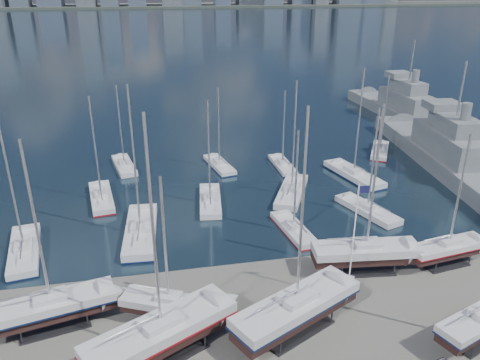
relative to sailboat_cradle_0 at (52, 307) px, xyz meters
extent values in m
plane|color=#605E59|center=(22.06, -3.63, -2.10)|extent=(1400.00, 1400.00, 0.00)
cube|color=#182C38|center=(22.06, 306.37, -2.25)|extent=(1400.00, 600.00, 0.40)
cube|color=#2D332D|center=(22.06, 566.37, -1.00)|extent=(1400.00, 80.00, 2.20)
cube|color=#2D2D33|center=(0.00, 0.00, -2.02)|extent=(6.03, 3.74, 0.16)
cube|color=black|center=(0.00, 0.00, -0.49)|extent=(10.46, 4.62, 0.81)
cube|color=#B9B9BE|center=(0.00, 0.00, 0.32)|extent=(10.56, 5.04, 0.81)
cube|color=#0C183C|center=(0.00, 0.00, -0.05)|extent=(10.66, 5.09, 0.16)
cube|color=#B9B9BE|center=(0.00, 0.00, 0.98)|extent=(2.86, 2.23, 0.50)
cylinder|color=#B2B2B7|center=(0.00, 0.00, 7.60)|extent=(0.22, 0.22, 13.74)
cube|color=#2D2D33|center=(8.76, -5.14, -2.02)|extent=(7.28, 5.77, 0.16)
cube|color=black|center=(8.76, -5.14, -0.42)|extent=(12.00, 8.14, 0.96)
cube|color=#B9B9BE|center=(8.76, -5.14, 0.55)|extent=(12.24, 8.59, 0.96)
cube|color=maroon|center=(8.76, -5.14, 0.10)|extent=(12.36, 8.68, 0.19)
cube|color=#B9B9BE|center=(8.76, -5.14, 1.28)|extent=(3.61, 3.19, 0.50)
cylinder|color=#B2B2B7|center=(8.76, -5.14, 9.16)|extent=(0.22, 0.22, 16.27)
cube|color=#2D2D33|center=(9.54, -1.48, -2.02)|extent=(4.94, 3.79, 0.16)
cube|color=black|center=(9.54, -1.48, -0.57)|extent=(8.22, 5.27, 0.65)
cube|color=#B9B9BE|center=(9.54, -1.48, 0.08)|extent=(8.36, 5.58, 0.65)
cube|color=#B9B9BE|center=(9.54, -1.48, 0.66)|extent=(2.43, 2.12, 0.50)
cylinder|color=#B2B2B7|center=(9.54, -1.48, 5.92)|extent=(0.22, 0.22, 11.03)
cube|color=#2D2D33|center=(19.73, -4.33, -2.02)|extent=(7.15, 5.58, 0.16)
cube|color=black|center=(19.73, -4.33, -0.43)|extent=(11.83, 7.83, 0.95)
cube|color=#B9B9BE|center=(19.73, -4.33, 0.52)|extent=(12.05, 8.27, 0.95)
cube|color=#0C183C|center=(19.73, -4.33, 0.08)|extent=(12.17, 8.35, 0.19)
cube|color=#B9B9BE|center=(19.73, -4.33, 1.24)|extent=(3.53, 3.10, 0.50)
cylinder|color=#B2B2B7|center=(19.73, -4.33, 8.97)|extent=(0.22, 0.22, 15.96)
cube|color=#2D2D33|center=(29.17, 2.70, -2.02)|extent=(6.05, 3.29, 0.16)
cube|color=black|center=(29.17, 2.70, -0.48)|extent=(10.74, 3.68, 0.84)
cube|color=#B9B9BE|center=(29.17, 2.70, 0.36)|extent=(10.79, 4.12, 0.84)
cube|color=#B9B9BE|center=(29.17, 2.70, 1.03)|extent=(2.82, 2.06, 0.50)
cylinder|color=#B2B2B7|center=(29.17, 2.70, 7.89)|extent=(0.22, 0.22, 14.21)
cube|color=#2D2D33|center=(33.77, -8.47, -2.02)|extent=(5.19, 3.63, 0.16)
cube|color=black|center=(33.77, -8.47, -0.56)|extent=(8.80, 4.81, 0.69)
cube|color=#2D2D33|center=(37.82, 1.98, -2.02)|extent=(4.91, 2.77, 0.16)
cube|color=black|center=(37.82, 1.98, -0.56)|extent=(8.67, 3.19, 0.68)
cube|color=#B9B9BE|center=(37.82, 1.98, 0.12)|extent=(8.72, 3.54, 0.68)
cube|color=maroon|center=(37.82, 1.98, -0.19)|extent=(8.81, 3.58, 0.14)
cube|color=#B9B9BE|center=(37.82, 1.98, 0.71)|extent=(2.30, 1.71, 0.50)
cylinder|color=#B2B2B7|center=(37.82, 1.98, 6.17)|extent=(0.22, 0.22, 11.44)
cube|color=black|center=(-4.96, 12.65, -2.38)|extent=(4.07, 10.67, 0.83)
cube|color=#B9B9BE|center=(-4.96, 12.65, -1.55)|extent=(4.50, 10.74, 0.83)
cube|color=#0C183C|center=(-4.96, 12.65, -1.93)|extent=(4.55, 10.84, 0.17)
cube|color=#B9B9BE|center=(-4.96, 12.65, -0.88)|extent=(2.13, 2.84, 0.50)
cylinder|color=#B2B2B7|center=(-4.96, 12.65, 5.89)|extent=(0.22, 0.22, 14.05)
cube|color=black|center=(2.13, 24.81, -2.36)|extent=(3.66, 9.97, 0.78)
cube|color=#B9B9BE|center=(2.13, 24.81, -1.58)|extent=(4.06, 10.02, 0.78)
cube|color=maroon|center=(2.13, 24.81, -1.94)|extent=(4.10, 10.12, 0.16)
cube|color=#B9B9BE|center=(2.13, 24.81, -0.94)|extent=(1.96, 2.64, 0.50)
cylinder|color=#B2B2B7|center=(2.13, 24.81, 5.38)|extent=(0.22, 0.22, 13.15)
cube|color=black|center=(4.80, 36.34, -2.34)|extent=(3.88, 9.27, 0.72)
cube|color=#B9B9BE|center=(4.80, 36.34, -1.62)|extent=(4.26, 9.34, 0.72)
cube|color=#B9B9BE|center=(4.80, 36.34, -1.01)|extent=(1.93, 2.51, 0.50)
cylinder|color=#B2B2B7|center=(4.80, 36.34, 4.83)|extent=(0.22, 0.22, 12.18)
cube|color=black|center=(7.21, 14.33, -2.43)|extent=(3.61, 12.20, 0.96)
cube|color=#B9B9BE|center=(7.21, 14.33, -1.47)|extent=(4.12, 12.23, 0.96)
cube|color=#0C183C|center=(7.21, 14.33, -1.91)|extent=(4.16, 12.35, 0.19)
cube|color=#B9B9BE|center=(7.21, 14.33, -0.74)|extent=(2.21, 3.13, 0.50)
cylinder|color=#B2B2B7|center=(7.21, 14.33, 7.14)|extent=(0.22, 0.22, 16.26)
cube|color=black|center=(16.15, 20.95, -2.36)|extent=(3.41, 9.77, 0.77)
cube|color=#B9B9BE|center=(16.15, 20.95, -1.59)|extent=(3.81, 9.82, 0.77)
cube|color=#B9B9BE|center=(16.15, 20.95, -0.96)|extent=(1.88, 2.57, 0.50)
cylinder|color=#B2B2B7|center=(16.15, 20.95, 5.25)|extent=(0.22, 0.22, 12.92)
cube|color=black|center=(19.42, 33.74, -2.33)|extent=(3.70, 8.95, 0.70)
cube|color=#B9B9BE|center=(19.42, 33.74, -1.63)|extent=(4.06, 9.02, 0.70)
cube|color=#0C183C|center=(19.42, 33.74, -1.95)|extent=(4.10, 9.11, 0.14)
cube|color=#B9B9BE|center=(19.42, 33.74, -1.03)|extent=(1.85, 2.42, 0.50)
cylinder|color=#B2B2B7|center=(19.42, 33.74, 4.60)|extent=(0.22, 0.22, 11.76)
cube|color=black|center=(24.56, 11.56, -2.32)|extent=(3.09, 8.72, 0.68)
cube|color=#B9B9BE|center=(24.56, 11.56, -1.64)|extent=(3.45, 8.76, 0.68)
cube|color=maroon|center=(24.56, 11.56, -1.95)|extent=(3.48, 8.85, 0.14)
cube|color=#B9B9BE|center=(24.56, 11.56, -1.05)|extent=(1.69, 2.30, 0.50)
cylinder|color=#B2B2B7|center=(24.56, 11.56, 4.46)|extent=(0.22, 0.22, 11.51)
cube|color=black|center=(27.43, 21.52, -2.40)|extent=(7.11, 10.83, 0.87)
cube|color=#B9B9BE|center=(27.43, 21.52, -1.53)|extent=(7.52, 11.03, 0.87)
cube|color=#B9B9BE|center=(27.43, 21.52, -0.85)|extent=(2.83, 3.23, 0.50)
cylinder|color=#B2B2B7|center=(27.43, 21.52, 6.20)|extent=(0.22, 0.22, 14.60)
cube|color=black|center=(29.11, 31.81, -2.32)|extent=(2.09, 8.41, 0.67)
cube|color=#B9B9BE|center=(29.11, 31.81, -1.65)|extent=(2.44, 8.42, 0.67)
cube|color=#0C183C|center=(29.11, 31.81, -1.96)|extent=(2.47, 8.50, 0.13)
cube|color=#B9B9BE|center=(29.11, 31.81, -1.06)|extent=(1.43, 2.11, 0.50)
cylinder|color=#B2B2B7|center=(29.11, 31.81, 4.35)|extent=(0.22, 0.22, 11.33)
cube|color=black|center=(35.15, 14.45, -2.35)|extent=(5.09, 9.58, 0.75)
cube|color=#B9B9BE|center=(35.15, 14.45, -1.60)|extent=(5.46, 9.70, 0.75)
cube|color=#B9B9BE|center=(35.15, 14.45, -0.98)|extent=(2.23, 2.72, 0.50)
cylinder|color=#B2B2B7|center=(35.15, 14.45, 5.09)|extent=(0.22, 0.22, 12.63)
cube|color=black|center=(38.32, 25.66, -2.41)|extent=(5.10, 11.49, 0.89)
cube|color=#B9B9BE|center=(38.32, 25.66, -1.51)|extent=(5.56, 11.60, 0.89)
cube|color=#0C183C|center=(38.32, 25.66, -1.92)|extent=(5.62, 11.71, 0.18)
cube|color=#B9B9BE|center=(38.32, 25.66, -0.82)|extent=(2.46, 3.15, 0.50)
cylinder|color=#B2B2B7|center=(38.32, 25.66, 6.48)|extent=(0.22, 0.22, 15.09)
cube|color=black|center=(47.27, 34.98, -2.34)|extent=(6.40, 8.93, 0.73)
cube|color=#B9B9BE|center=(47.27, 34.98, -1.61)|extent=(6.73, 9.12, 0.73)
cube|color=maroon|center=(47.27, 34.98, -1.95)|extent=(6.80, 9.22, 0.15)
cube|color=#B9B9BE|center=(47.27, 34.98, -1.00)|extent=(2.45, 2.72, 0.50)
cylinder|color=#B2B2B7|center=(47.27, 34.98, 4.87)|extent=(0.22, 0.22, 12.24)
cube|color=slate|center=(54.12, 26.09, -1.65)|extent=(12.44, 45.34, 4.03)
cube|color=slate|center=(54.12, 26.09, 2.17)|extent=(7.56, 16.25, 3.60)
cube|color=slate|center=(54.12, 26.09, 5.17)|extent=(5.34, 9.41, 2.40)
cube|color=slate|center=(54.65, 30.54, 6.87)|extent=(5.52, 5.05, 1.20)
cylinder|color=#B2B2B7|center=(54.12, 26.09, 10.37)|extent=(0.30, 0.30, 8.00)
cube|color=slate|center=(62.13, 53.44, -1.68)|extent=(7.75, 41.07, 3.68)
cube|color=slate|center=(62.13, 53.44, 1.96)|extent=(5.65, 14.46, 3.60)
cube|color=slate|center=(62.13, 53.44, 4.96)|extent=(4.17, 8.29, 2.40)
cube|color=slate|center=(62.01, 57.53, 6.66)|extent=(4.70, 4.22, 1.20)
cylinder|color=#B2B2B7|center=(62.13, 53.44, 10.16)|extent=(0.30, 0.30, 8.00)
cylinder|color=white|center=(25.74, -1.10, 3.61)|extent=(0.12, 0.12, 11.42)
cube|color=#13153E|center=(26.22, -1.10, 8.74)|extent=(0.95, 0.05, 0.67)
camera|label=1|loc=(9.01, -33.92, 24.63)|focal=35.00mm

